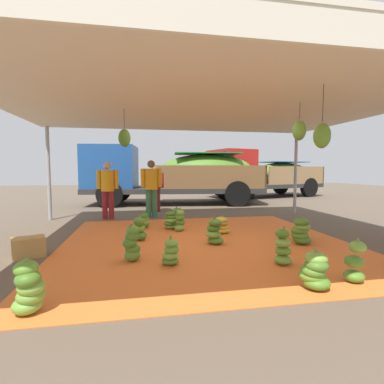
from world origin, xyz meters
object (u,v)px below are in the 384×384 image
Objects in this scene: banana_bunch_0 at (355,263)px; banana_bunch_3 at (301,232)px; banana_bunch_4 at (299,230)px; banana_bunch_14 at (283,248)px; banana_bunch_12 at (176,215)px; banana_bunch_11 at (29,289)px; banana_bunch_2 at (139,229)px; banana_bunch_6 at (180,221)px; banana_bunch_13 at (171,221)px; worker_1 at (108,186)px; banana_bunch_7 at (132,244)px; banana_bunch_15 at (171,253)px; banana_bunch_10 at (222,226)px; crate_0 at (29,247)px; banana_bunch_8 at (144,221)px; banana_bunch_1 at (315,272)px; worker_2 at (155,185)px; worker_0 at (151,184)px; banana_bunch_5 at (214,232)px; cargo_truck_far at (262,174)px; cargo_truck_main at (171,173)px.

banana_bunch_0 is 1.87m from banana_bunch_3.
banana_bunch_14 is (-1.09, -1.39, 0.05)m from banana_bunch_4.
banana_bunch_4 is at bearing -47.95° from banana_bunch_12.
banana_bunch_2 is at bearing 69.42° from banana_bunch_11.
banana_bunch_3 is 1.00× the size of banana_bunch_6.
banana_bunch_0 is 3.83m from banana_bunch_2.
banana_bunch_13 is 0.29× the size of worker_1.
banana_bunch_7 is 1.31× the size of banana_bunch_15.
banana_bunch_4 is (0.52, 2.20, -0.05)m from banana_bunch_0.
banana_bunch_7 is 1.35× the size of banana_bunch_10.
banana_bunch_2 is at bearing 105.82° from banana_bunch_15.
banana_bunch_15 is at bearing -20.88° from crate_0.
banana_bunch_8 is 2.89m from banana_bunch_15.
banana_bunch_14 is at bearing 85.71° from banana_bunch_1.
banana_bunch_11 is at bearing -141.58° from banana_bunch_15.
banana_bunch_1 is at bearing -116.82° from banana_bunch_3.
banana_bunch_0 is at bearing -72.33° from worker_2.
banana_bunch_10 reaches higher than crate_0.
worker_0 reaches higher than banana_bunch_10.
banana_bunch_13 is at bearing 113.26° from banana_bunch_5.
banana_bunch_10 is 0.89× the size of crate_0.
banana_bunch_2 reaches higher than banana_bunch_15.
banana_bunch_0 is 1.06× the size of banana_bunch_3.
cargo_truck_far is (3.15, 8.96, 1.01)m from banana_bunch_4.
cargo_truck_far is at bearing 56.45° from banana_bunch_7.
banana_bunch_2 is 1.21× the size of banana_bunch_8.
banana_bunch_6 is at bearing 29.24° from crate_0.
banana_bunch_5 is 3.73m from worker_0.
banana_bunch_0 is at bearing -62.96° from banana_bunch_6.
banana_bunch_15 is (0.34, -2.87, 0.01)m from banana_bunch_8.
cargo_truck_far is (4.30, 11.28, 0.99)m from banana_bunch_1.
banana_bunch_8 is 0.95× the size of banana_bunch_10.
cargo_truck_far reaches higher than banana_bunch_13.
banana_bunch_11 is 5.25m from banana_bunch_12.
banana_bunch_12 is at bearing -129.61° from cargo_truck_far.
banana_bunch_5 is at bearing -66.74° from banana_bunch_13.
banana_bunch_14 is at bearing -62.22° from banana_bunch_5.
banana_bunch_10 is (0.89, -0.43, -0.06)m from banana_bunch_6.
worker_0 is at bearing 82.90° from banana_bunch_2.
banana_bunch_4 is at bearing -109.35° from cargo_truck_far.
cargo_truck_main is at bearing 94.92° from banana_bunch_10.
banana_bunch_13 is 5.31m from cargo_truck_main.
banana_bunch_6 is at bearing 38.89° from banana_bunch_2.
banana_bunch_1 is at bearing -36.27° from banana_bunch_15.
banana_bunch_6 is at bearing -48.66° from worker_1.
cargo_truck_main is 4.77× the size of worker_2.
banana_bunch_4 is 1.07× the size of banana_bunch_8.
banana_bunch_3 is (0.35, 1.84, -0.00)m from banana_bunch_0.
banana_bunch_2 is at bearing -102.08° from cargo_truck_main.
banana_bunch_5 is 4.17m from worker_1.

